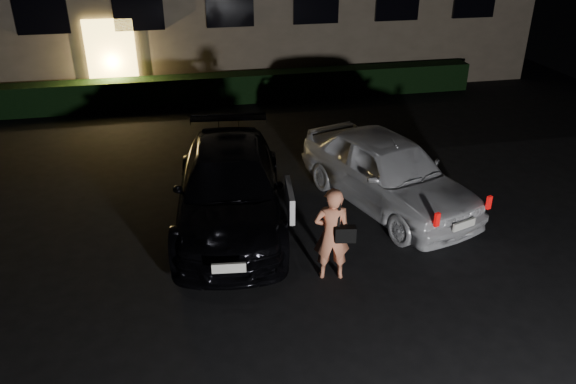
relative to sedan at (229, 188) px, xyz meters
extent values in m
plane|color=black|center=(0.99, -3.19, -0.69)|extent=(80.00, 80.00, 0.00)
cube|color=#F0C557|center=(-2.51, 7.75, 0.56)|extent=(1.40, 0.10, 2.50)
cube|color=black|center=(-4.21, 7.75, 2.31)|extent=(1.40, 0.10, 1.70)
cube|color=black|center=(-1.61, 7.75, 2.31)|extent=(1.40, 0.10, 1.70)
cube|color=black|center=(0.99, 7.31, -0.26)|extent=(15.00, 0.70, 0.85)
imported|color=black|center=(0.00, 0.00, 0.00)|extent=(2.47, 4.94, 1.38)
cube|color=white|center=(0.93, -0.99, 0.16)|extent=(0.20, 0.99, 0.46)
cube|color=silver|center=(-0.29, -2.44, -0.09)|extent=(0.50, 0.10, 0.15)
imported|color=silver|center=(3.09, 0.06, 0.03)|extent=(2.91, 4.51, 1.43)
cube|color=red|center=(3.14, -2.03, 0.09)|extent=(0.10, 0.08, 0.24)
cube|color=red|center=(4.28, -1.66, 0.09)|extent=(0.10, 0.08, 0.24)
cube|color=silver|center=(3.73, -1.89, -0.15)|extent=(0.47, 0.19, 0.14)
imported|color=#DE7F5A|center=(1.35, -2.11, 0.10)|extent=(0.63, 0.46, 1.57)
cube|color=black|center=(1.52, -2.25, 0.15)|extent=(0.34, 0.19, 0.25)
cube|color=black|center=(1.43, -2.20, 0.51)|extent=(0.04, 0.06, 0.49)
camera|label=1|loc=(-0.84, -9.26, 4.59)|focal=35.00mm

